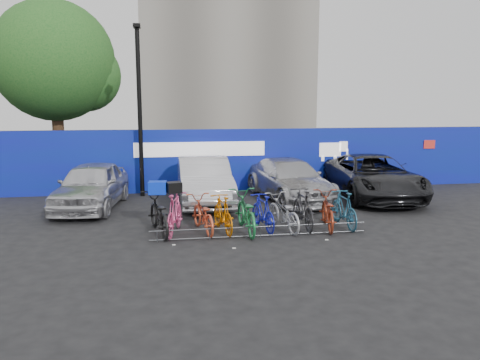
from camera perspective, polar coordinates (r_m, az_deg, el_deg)
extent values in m
plane|color=black|center=(12.63, 1.93, -6.24)|extent=(100.00, 100.00, 0.00)
cube|color=navy|center=(18.22, -1.72, 2.45)|extent=(22.00, 0.15, 2.40)
cube|color=white|center=(17.96, -4.85, 3.77)|extent=(5.00, 0.02, 0.55)
cube|color=white|center=(19.09, 10.94, 3.66)|extent=(1.20, 0.02, 0.90)
cube|color=red|center=(20.95, 22.09, 4.05)|extent=(0.50, 0.02, 0.35)
cylinder|color=#382314|center=(22.45, -21.24, 5.18)|extent=(0.50, 0.50, 4.00)
sphere|color=#174B1A|center=(22.48, -21.73, 13.33)|extent=(5.20, 5.20, 5.20)
sphere|color=#174B1A|center=(22.52, -18.43, 11.98)|extent=(3.20, 3.20, 3.20)
cylinder|color=black|center=(17.35, -12.12, 7.86)|extent=(0.16, 0.16, 6.00)
cube|color=black|center=(17.55, -12.47, 17.86)|extent=(0.25, 0.50, 0.12)
cylinder|color=#595B60|center=(11.98, 2.49, -5.71)|extent=(5.60, 0.03, 0.03)
cylinder|color=#595B60|center=(12.05, 2.49, -6.76)|extent=(5.60, 0.03, 0.03)
cylinder|color=#595B60|center=(11.79, -10.07, -6.81)|extent=(0.03, 0.03, 0.28)
cylinder|color=#595B60|center=(11.83, -3.73, -6.62)|extent=(0.03, 0.03, 0.28)
cylinder|color=#595B60|center=(12.02, 2.49, -6.35)|extent=(0.03, 0.03, 0.28)
cylinder|color=#595B60|center=(12.35, 8.44, -6.03)|extent=(0.03, 0.03, 0.28)
cylinder|color=#595B60|center=(12.79, 14.02, -5.66)|extent=(0.03, 0.03, 0.28)
imported|color=silver|center=(15.91, -17.65, -0.63)|extent=(2.34, 4.62, 1.51)
imported|color=silver|center=(15.95, -4.42, -0.07)|extent=(1.67, 4.76, 1.57)
imported|color=#A6A7AB|center=(16.70, 6.05, 0.05)|extent=(2.65, 5.10, 1.41)
imported|color=black|center=(17.54, 15.83, 0.41)|extent=(3.04, 5.75, 1.54)
imported|color=black|center=(12.41, -9.93, -4.10)|extent=(1.13, 2.15, 1.07)
imported|color=#D8467E|center=(12.34, -7.99, -4.04)|extent=(0.90, 1.91, 1.11)
imported|color=#CA4C2B|center=(12.45, -4.58, -4.19)|extent=(0.97, 1.92, 0.97)
imported|color=#CD6805|center=(12.37, -2.11, -4.14)|extent=(0.74, 1.74, 1.01)
imported|color=#1D723A|center=(12.38, 0.68, -3.93)|extent=(0.80, 2.11, 1.09)
imported|color=#141AB4|center=(12.60, 2.80, -3.95)|extent=(0.71, 1.70, 0.99)
imported|color=#98999F|center=(12.68, 5.26, -3.96)|extent=(1.00, 1.92, 0.96)
imported|color=#252427|center=(12.89, 7.68, -3.46)|extent=(0.52, 1.83, 1.10)
imported|color=maroon|center=(13.00, 10.58, -3.67)|extent=(1.03, 1.99, 1.00)
imported|color=#1E5370|center=(13.18, 12.56, -3.49)|extent=(0.53, 1.72, 1.03)
cube|color=#072AD5|center=(12.27, -10.02, -0.93)|extent=(0.48, 0.38, 0.32)
cube|color=black|center=(12.20, -8.07, -0.89)|extent=(0.44, 0.41, 0.27)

